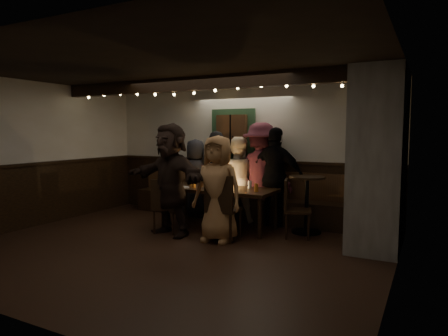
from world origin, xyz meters
The scene contains 13 objects.
room centered at (1.07, 1.42, 1.07)m, with size 6.02×5.01×2.62m.
dining_table centered at (0.03, 1.40, 0.66)m, with size 2.01×0.86×0.87m.
chair_near_left centered at (-0.57, 0.64, 0.52)m, with size 0.49×0.49×0.92m.
chair_near_right centered at (0.49, 0.66, 0.58)m, with size 0.50×0.50×1.04m.
chair_end centered at (1.38, 1.40, 0.53)m, with size 0.52×0.52×0.94m.
high_top centered at (1.50, 1.79, 0.61)m, with size 0.60×0.60×0.96m.
person_a centered at (-0.86, 2.09, 0.78)m, with size 0.76×0.49×1.55m, color black.
person_b centered at (-0.37, 2.04, 0.86)m, with size 0.63×0.41×1.72m, color black.
person_c centered at (0.08, 2.04, 0.80)m, with size 0.78×0.61×1.61m, color beige.
person_d centered at (0.52, 2.16, 0.94)m, with size 1.21×0.69×1.87m, color #441A26.
person_e centered at (0.86, 2.03, 0.89)m, with size 1.04×0.44×1.78m, color black.
person_f centered at (-0.45, 0.64, 0.92)m, with size 1.71×0.55×1.85m, color black.
person_g centered at (0.43, 0.64, 0.82)m, with size 0.80×0.52×1.65m, color #A9794B.
Camera 1 is at (3.35, -4.71, 1.70)m, focal length 32.00 mm.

